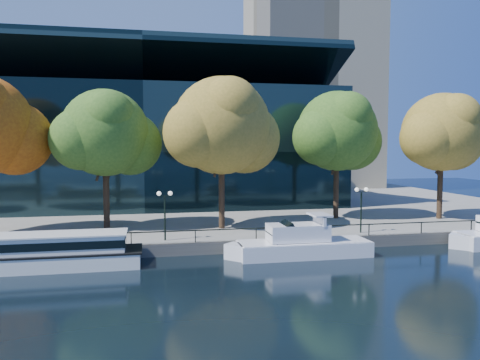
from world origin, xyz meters
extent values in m
plane|color=black|center=(0.00, 0.00, 0.00)|extent=(160.00, 160.00, 0.00)
cube|color=slate|center=(0.00, 36.50, 0.50)|extent=(90.00, 67.00, 1.00)
cube|color=#47443F|center=(0.00, 3.05, 0.50)|extent=(90.00, 0.25, 1.00)
cube|color=black|center=(0.00, 3.25, 1.95)|extent=(88.20, 0.08, 0.08)
cube|color=black|center=(0.00, 3.25, 1.45)|extent=(0.07, 0.07, 0.90)
cube|color=black|center=(-4.00, 32.00, 8.00)|extent=(50.00, 24.00, 16.00)
cube|color=black|center=(-4.00, 28.00, 17.50)|extent=(50.00, 17.14, 7.86)
cube|color=tan|center=(28.00, 55.00, 32.50)|extent=(22.00, 22.00, 65.00)
cube|color=white|center=(-11.39, 1.06, 0.56)|extent=(14.18, 3.44, 1.11)
cube|color=black|center=(-11.39, 1.06, 1.13)|extent=(14.47, 3.51, 0.12)
cube|color=white|center=(-10.88, 1.06, 1.77)|extent=(11.06, 2.82, 1.22)
cube|color=black|center=(-10.88, 1.06, 1.82)|extent=(11.20, 2.89, 0.56)
cube|color=white|center=(-10.88, 1.06, 2.43)|extent=(11.35, 2.96, 0.10)
cube|color=white|center=(8.32, 0.92, 0.60)|extent=(10.44, 2.98, 1.19)
cube|color=white|center=(3.10, 0.92, 0.60)|extent=(2.29, 2.29, 1.19)
cube|color=white|center=(8.32, 0.92, 1.21)|extent=(10.23, 2.92, 0.08)
cube|color=white|center=(7.80, 0.92, 1.94)|extent=(4.70, 2.24, 1.29)
cube|color=black|center=(6.44, 0.92, 2.04)|extent=(2.06, 2.15, 1.63)
cube|color=white|center=(9.57, 0.92, 2.88)|extent=(0.25, 2.33, 0.80)
cube|color=white|center=(9.57, 0.92, 3.28)|extent=(1.39, 2.33, 0.15)
cube|color=white|center=(22.35, 0.91, 0.62)|extent=(2.27, 2.27, 1.23)
sphere|color=#91350B|center=(-15.14, 10.87, 9.34)|extent=(6.48, 6.48, 6.48)
cylinder|color=black|center=(-7.43, 10.88, 4.56)|extent=(0.56, 0.56, 7.11)
cylinder|color=black|center=(-6.93, 11.08, 7.35)|extent=(1.15, 1.73, 3.56)
cylinder|color=black|center=(-7.83, 10.58, 7.10)|extent=(1.05, 1.19, 3.18)
sphere|color=#2E551A|center=(-7.43, 10.88, 9.89)|extent=(7.97, 7.97, 7.97)
sphere|color=#2E551A|center=(-5.24, 12.07, 8.89)|extent=(5.98, 5.98, 5.98)
sphere|color=#2E551A|center=(-9.42, 10.08, 9.29)|extent=(5.58, 5.58, 5.58)
sphere|color=#2E551A|center=(-7.03, 9.28, 11.28)|extent=(4.78, 4.78, 4.78)
cylinder|color=black|center=(3.10, 9.20, 4.82)|extent=(0.56, 0.56, 7.64)
cylinder|color=black|center=(3.60, 9.40, 7.83)|extent=(1.21, 1.83, 3.82)
cylinder|color=black|center=(2.70, 8.90, 7.55)|extent=(1.11, 1.26, 3.42)
sphere|color=olive|center=(3.10, 9.20, 10.56)|extent=(9.03, 9.03, 9.03)
sphere|color=olive|center=(5.58, 10.56, 9.43)|extent=(6.77, 6.77, 6.77)
sphere|color=olive|center=(0.84, 8.30, 9.88)|extent=(6.32, 6.32, 6.32)
sphere|color=olive|center=(3.55, 7.40, 12.14)|extent=(5.42, 5.42, 5.42)
cylinder|color=black|center=(16.01, 12.86, 4.70)|extent=(0.56, 0.56, 7.40)
cylinder|color=black|center=(16.51, 13.06, 7.61)|extent=(1.18, 1.79, 3.70)
cylinder|color=black|center=(15.61, 12.56, 7.34)|extent=(1.08, 1.23, 3.31)
sphere|color=#2E551A|center=(16.01, 12.86, 10.25)|extent=(8.41, 8.41, 8.41)
sphere|color=#2E551A|center=(18.33, 14.12, 9.20)|extent=(6.31, 6.31, 6.31)
sphere|color=#2E551A|center=(13.91, 12.02, 9.62)|extent=(5.89, 5.89, 5.89)
sphere|color=#2E551A|center=(16.43, 11.18, 11.72)|extent=(5.05, 5.05, 5.05)
cylinder|color=black|center=(26.67, 10.42, 4.65)|extent=(0.56, 0.56, 7.30)
cylinder|color=black|center=(27.17, 10.62, 7.52)|extent=(1.17, 1.77, 3.66)
cylinder|color=black|center=(26.27, 10.12, 7.26)|extent=(1.07, 1.22, 3.27)
sphere|color=olive|center=(26.67, 10.42, 10.13)|extent=(8.18, 8.18, 8.18)
sphere|color=olive|center=(28.92, 11.65, 9.10)|extent=(6.14, 6.14, 6.14)
sphere|color=olive|center=(24.62, 9.60, 9.51)|extent=(5.73, 5.73, 5.73)
sphere|color=olive|center=(27.08, 8.78, 11.56)|extent=(4.91, 4.91, 4.91)
cylinder|color=black|center=(-2.34, 4.50, 2.80)|extent=(0.14, 0.14, 3.60)
cube|color=black|center=(-2.34, 4.50, 4.65)|extent=(0.90, 0.06, 0.06)
sphere|color=white|center=(-2.79, 4.50, 4.85)|extent=(0.36, 0.36, 0.36)
sphere|color=white|center=(-1.89, 4.50, 4.85)|extent=(0.36, 0.36, 0.36)
cylinder|color=black|center=(14.85, 4.50, 2.80)|extent=(0.14, 0.14, 3.60)
cube|color=black|center=(14.85, 4.50, 4.65)|extent=(0.90, 0.06, 0.06)
sphere|color=white|center=(14.40, 4.50, 4.85)|extent=(0.36, 0.36, 0.36)
sphere|color=white|center=(15.30, 4.50, 4.85)|extent=(0.36, 0.36, 0.36)
camera|label=1|loc=(-3.77, -33.65, 8.68)|focal=35.00mm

